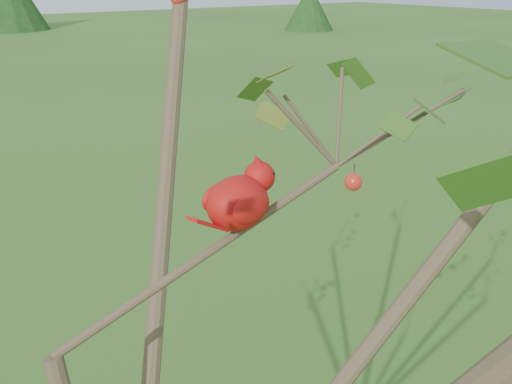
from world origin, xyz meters
The scene contains 2 objects.
crabapple_tree centered at (0.03, -0.02, 2.12)m, with size 2.35×2.05×2.95m.
cardinal centered at (0.32, 0.07, 2.17)m, with size 0.22×0.13×0.15m.
Camera 1 is at (-0.32, -0.87, 2.58)m, focal length 45.00 mm.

